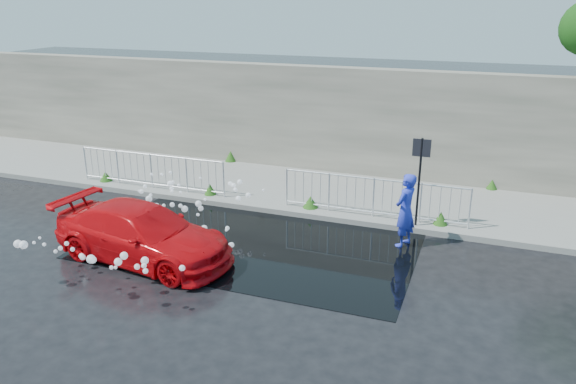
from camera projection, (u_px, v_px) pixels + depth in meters
name	position (u px, v px, depth m)	size (l,w,h in m)	color
ground	(218.00, 255.00, 13.40)	(90.00, 90.00, 0.00)	black
pavement	(290.00, 188.00, 17.80)	(30.00, 4.00, 0.15)	gray
curb	(266.00, 209.00, 16.03)	(30.00, 0.25, 0.16)	gray
retaining_wall	(312.00, 118.00, 19.14)	(30.00, 0.60, 3.50)	#5A584C
puddle	(254.00, 241.00, 14.12)	(8.00, 5.00, 0.01)	black
sign_post	(420.00, 168.00, 14.20)	(0.45, 0.06, 2.50)	black
railing_left	(151.00, 170.00, 17.43)	(5.05, 0.05, 1.10)	silver
railing_right	(373.00, 196.00, 15.14)	(5.05, 0.05, 1.10)	silver
weeds	(281.00, 185.00, 17.36)	(12.17, 3.93, 0.38)	#1C4512
water_spray	(157.00, 219.00, 13.62)	(3.62, 5.25, 1.05)	white
red_car	(143.00, 234.00, 12.97)	(1.81, 4.44, 1.29)	red
person	(405.00, 210.00, 13.60)	(0.68, 0.44, 1.85)	#2937CE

